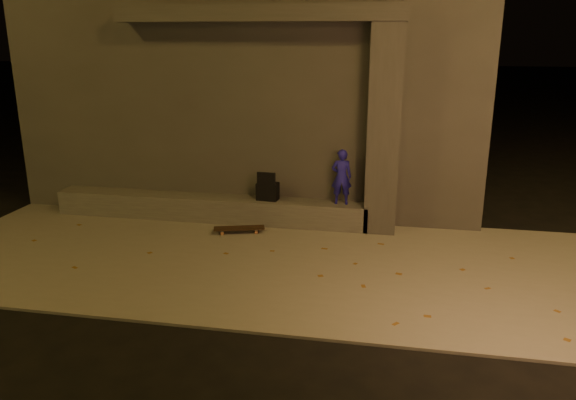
% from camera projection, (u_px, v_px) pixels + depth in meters
% --- Properties ---
extents(ground, '(120.00, 120.00, 0.00)m').
position_uv_depth(ground, '(230.00, 324.00, 6.95)').
color(ground, black).
rests_on(ground, ground).
extents(sidewalk, '(11.00, 4.40, 0.04)m').
position_uv_depth(sidewalk, '(266.00, 260.00, 8.82)').
color(sidewalk, slate).
rests_on(sidewalk, ground).
extents(building, '(9.00, 5.10, 5.22)m').
position_uv_depth(building, '(266.00, 73.00, 12.49)').
color(building, '#3D3B37').
rests_on(building, ground).
extents(ledge, '(6.00, 0.55, 0.45)m').
position_uv_depth(ledge, '(210.00, 208.00, 10.67)').
color(ledge, '#4D4B46').
rests_on(ledge, sidewalk).
extents(column, '(0.55, 0.55, 3.60)m').
position_uv_depth(column, '(384.00, 131.00, 9.65)').
color(column, '#3D3B37').
rests_on(column, sidewalk).
extents(canopy, '(5.00, 0.70, 0.28)m').
position_uv_depth(canopy, '(259.00, 13.00, 9.53)').
color(canopy, '#3D3B37').
rests_on(canopy, column).
extents(skateboarder, '(0.39, 0.28, 1.00)m').
position_uv_depth(skateboarder, '(341.00, 177.00, 10.02)').
color(skateboarder, '#1E18A1').
rests_on(skateboarder, ledge).
extents(backpack, '(0.40, 0.28, 0.54)m').
position_uv_depth(backpack, '(268.00, 190.00, 10.35)').
color(backpack, black).
rests_on(backpack, ledge).
extents(skateboard, '(0.93, 0.48, 0.10)m').
position_uv_depth(skateboard, '(239.00, 229.00, 9.96)').
color(skateboard, black).
rests_on(skateboard, sidewalk).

